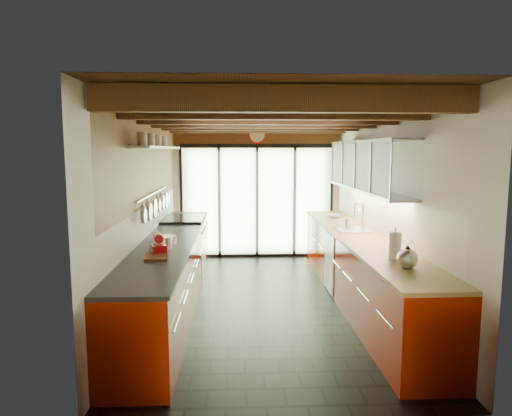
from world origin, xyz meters
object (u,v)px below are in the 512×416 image
at_px(soap_bottle, 349,221).
at_px(bowl, 334,216).
at_px(kettle, 407,257).
at_px(paper_towel, 395,246).
at_px(stand_mixer, 159,245).

bearing_deg(soap_bottle, bowl, 90.00).
bearing_deg(bowl, kettle, -90.00).
height_order(paper_towel, bowl, paper_towel).
distance_m(paper_towel, soap_bottle, 1.95).
height_order(stand_mixer, soap_bottle, stand_mixer).
distance_m(kettle, bowl, 3.34).
bearing_deg(soap_bottle, paper_towel, -90.00).
bearing_deg(paper_towel, bowl, 90.00).
relative_size(stand_mixer, paper_towel, 0.85).
relative_size(soap_bottle, bowl, 0.92).
bearing_deg(kettle, paper_towel, 90.00).
xyz_separation_m(paper_towel, soap_bottle, (0.00, 1.95, -0.04)).
relative_size(kettle, bowl, 1.19).
bearing_deg(stand_mixer, paper_towel, -8.29).
xyz_separation_m(paper_towel, bowl, (0.00, 2.99, -0.12)).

